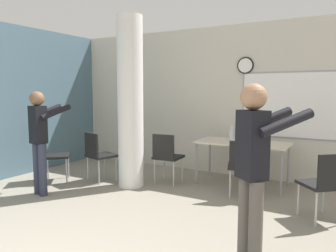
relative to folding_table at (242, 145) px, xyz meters
name	(u,v)px	position (x,y,z in m)	size (l,w,h in m)	color
wall_back	(234,101)	(-0.37, 0.62, 0.71)	(8.00, 0.15, 2.80)	beige
support_pillar	(130,103)	(-1.59, -0.98, 0.71)	(0.42, 0.42, 2.80)	white
folding_table	(242,145)	(0.00, 0.00, 0.00)	(1.53, 0.72, 0.74)	beige
bottle_on_table	(232,135)	(-0.19, 0.02, 0.16)	(0.08, 0.08, 0.27)	silver
chair_table_right	(243,164)	(0.20, -0.60, -0.17)	(0.55, 0.55, 0.87)	black
chair_by_left_wall	(52,153)	(-2.98, -1.43, -0.17)	(0.62, 0.62, 0.87)	black
chair_mid_room	(325,181)	(1.35, -1.07, -0.17)	(0.62, 0.62, 0.87)	black
chair_near_pillar	(98,153)	(-2.26, -1.03, -0.17)	(0.54, 0.54, 0.87)	black
chair_table_left	(167,154)	(-1.15, -0.56, -0.17)	(0.47, 0.47, 0.87)	black
person_watching_back	(40,135)	(-2.52, -2.03, 0.25)	(0.42, 0.61, 1.59)	#2D3347
person_playing_side	(254,163)	(0.88, -2.55, 0.29)	(0.62, 0.66, 1.66)	#514C47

